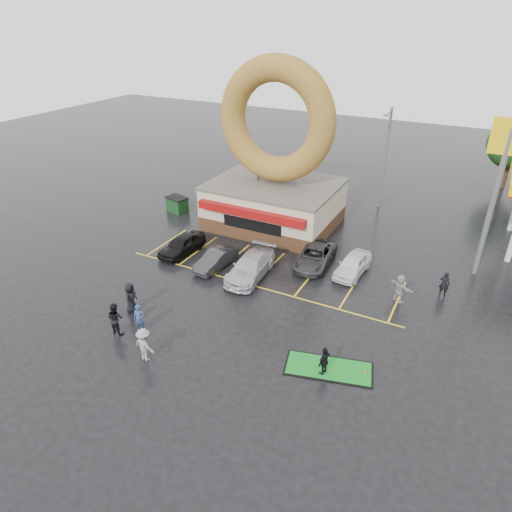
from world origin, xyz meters
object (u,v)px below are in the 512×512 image
at_px(streetlight_mid, 385,157).
at_px(car_grey, 315,256).
at_px(putting_green, 329,368).
at_px(person_blue, 139,319).
at_px(shell_sign, 501,171).
at_px(car_dgrey, 216,260).
at_px(dumpster, 177,205).
at_px(person_cameraman, 324,361).
at_px(donut_shop, 275,174).
at_px(car_silver, 251,267).
at_px(car_white, 353,265).
at_px(streetlight_left, 241,141).
at_px(car_black, 182,245).

height_order(streetlight_mid, car_grey, streetlight_mid).
bearing_deg(putting_green, person_blue, -169.29).
distance_m(shell_sign, putting_green, 16.75).
height_order(car_dgrey, putting_green, car_dgrey).
bearing_deg(dumpster, shell_sign, 15.81).
bearing_deg(person_cameraman, shell_sign, 172.65).
height_order(donut_shop, car_grey, donut_shop).
bearing_deg(person_blue, car_silver, 49.16).
relative_size(streetlight_mid, car_white, 2.20).
bearing_deg(car_dgrey, putting_green, -24.59).
bearing_deg(person_blue, car_dgrey, 67.60).
height_order(donut_shop, person_blue, donut_shop).
xyz_separation_m(car_dgrey, car_grey, (6.07, 3.66, 0.05)).
relative_size(shell_sign, car_grey, 2.18).
distance_m(streetlight_left, car_dgrey, 17.40).
bearing_deg(car_dgrey, car_grey, 36.83).
bearing_deg(car_white, streetlight_left, 146.71).
bearing_deg(car_silver, person_cameraman, -44.50).
height_order(streetlight_left, putting_green, streetlight_left).
relative_size(car_dgrey, person_cameraman, 2.30).
height_order(streetlight_mid, car_dgrey, streetlight_mid).
relative_size(car_dgrey, car_grey, 0.78).
relative_size(streetlight_left, streetlight_mid, 1.00).
distance_m(car_black, dumpster, 8.19).
xyz_separation_m(streetlight_left, dumpster, (-1.95, -8.49, -4.13)).
xyz_separation_m(car_dgrey, putting_green, (10.67, -6.24, -0.59)).
bearing_deg(shell_sign, donut_shop, 176.53).
height_order(shell_sign, car_white, shell_sign).
distance_m(car_black, person_cameraman, 15.78).
distance_m(streetlight_left, car_grey, 17.84).
bearing_deg(car_silver, car_black, 170.83).
distance_m(streetlight_mid, car_grey, 13.62).
height_order(streetlight_left, dumpster, streetlight_left).
xyz_separation_m(car_black, person_blue, (3.48, -8.93, 0.17)).
distance_m(streetlight_mid, putting_green, 23.53).
height_order(streetlight_left, car_black, streetlight_left).
bearing_deg(person_cameraman, streetlight_left, -127.52).
bearing_deg(shell_sign, dumpster, -178.69).
height_order(car_black, person_cameraman, person_cameraman).
bearing_deg(car_white, person_cameraman, -76.38).
xyz_separation_m(person_cameraman, dumpster, (-19.05, 13.79, -0.18)).
xyz_separation_m(car_silver, person_cameraman, (7.78, -6.77, 0.07)).
distance_m(car_white, person_blue, 14.79).
height_order(streetlight_mid, car_black, streetlight_mid).
bearing_deg(car_grey, streetlight_left, 131.97).
relative_size(car_grey, dumpster, 2.70).
distance_m(streetlight_left, putting_green, 28.20).
bearing_deg(car_grey, streetlight_mid, 79.24).
height_order(car_silver, car_white, car_silver).
xyz_separation_m(shell_sign, putting_green, (-5.78, -13.90, -7.34)).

